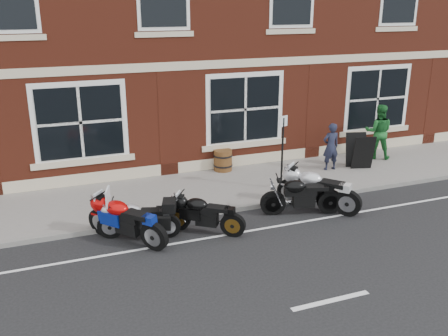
{
  "coord_description": "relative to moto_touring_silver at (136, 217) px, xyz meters",
  "views": [
    {
      "loc": [
        -4.62,
        -9.62,
        5.18
      ],
      "look_at": [
        -0.32,
        1.6,
        1.15
      ],
      "focal_mm": 40.0,
      "sensor_mm": 36.0,
      "label": 1
    }
  ],
  "objects": [
    {
      "name": "a_board_sign",
      "position": [
        7.58,
        2.14,
        0.16
      ],
      "size": [
        0.76,
        0.6,
        1.11
      ],
      "primitive_type": null,
      "rotation": [
        0.0,
        0.0,
        -0.26
      ],
      "color": "black",
      "rests_on": "sidewalk"
    },
    {
      "name": "sidewalk",
      "position": [
        2.76,
        2.17,
        -0.45
      ],
      "size": [
        30.0,
        3.0,
        0.12
      ],
      "primitive_type": "cube",
      "color": "slate",
      "rests_on": "ground"
    },
    {
      "name": "ground",
      "position": [
        2.76,
        -0.83,
        -0.51
      ],
      "size": [
        80.0,
        80.0,
        0.0
      ],
      "primitive_type": "plane",
      "color": "black",
      "rests_on": "ground"
    },
    {
      "name": "barrel_planter",
      "position": [
        3.44,
        3.47,
        -0.06
      ],
      "size": [
        0.6,
        0.6,
        0.66
      ],
      "color": "#522616",
      "rests_on": "sidewalk"
    },
    {
      "name": "moto_sport_silver",
      "position": [
        4.73,
        -0.03,
        0.08
      ],
      "size": [
        1.53,
        1.87,
        1.03
      ],
      "rotation": [
        0.0,
        0.0,
        0.67
      ],
      "color": "black",
      "rests_on": "ground"
    },
    {
      "name": "pedestrian_right",
      "position": [
        8.78,
        2.82,
        0.53
      ],
      "size": [
        1.13,
        1.07,
        1.84
      ],
      "primitive_type": "imported",
      "rotation": [
        0.0,
        0.0,
        2.56
      ],
      "color": "#1B5E26",
      "rests_on": "sidewalk"
    },
    {
      "name": "kerb",
      "position": [
        2.76,
        0.59,
        -0.45
      ],
      "size": [
        30.0,
        0.16,
        0.12
      ],
      "primitive_type": "cube",
      "color": "slate",
      "rests_on": "ground"
    },
    {
      "name": "moto_naked_black",
      "position": [
        4.15,
        -0.16,
        0.04
      ],
      "size": [
        2.06,
        0.75,
        0.95
      ],
      "rotation": [
        0.0,
        0.0,
        1.27
      ],
      "color": "black",
      "rests_on": "ground"
    },
    {
      "name": "pedestrian_left",
      "position": [
        6.62,
        2.33,
        0.36
      ],
      "size": [
        0.56,
        0.39,
        1.5
      ],
      "primitive_type": "imported",
      "rotation": [
        0.0,
        0.0,
        3.09
      ],
      "color": "#1B1E30",
      "rests_on": "sidewalk"
    },
    {
      "name": "moto_touring_silver",
      "position": [
        0.0,
        0.0,
        0.0
      ],
      "size": [
        1.83,
        0.78,
        1.25
      ],
      "rotation": [
        0.0,
        0.0,
        1.23
      ],
      "color": "black",
      "rests_on": "ground"
    },
    {
      "name": "parking_sign",
      "position": [
        4.41,
        1.37,
        0.83
      ],
      "size": [
        0.29,
        0.12,
        2.11
      ],
      "rotation": [
        0.0,
        0.0,
        0.35
      ],
      "color": "black",
      "rests_on": "sidewalk"
    },
    {
      "name": "moto_sport_red",
      "position": [
        -0.26,
        -0.13,
        0.06
      ],
      "size": [
        1.5,
        1.78,
        0.99
      ],
      "rotation": [
        0.0,
        0.0,
        0.69
      ],
      "color": "black",
      "rests_on": "ground"
    },
    {
      "name": "moto_sport_black",
      "position": [
        1.53,
        -0.31,
        -0.01
      ],
      "size": [
        1.61,
        1.27,
        0.87
      ],
      "rotation": [
        0.0,
        0.0,
        0.92
      ],
      "color": "black",
      "rests_on": "ground"
    }
  ]
}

